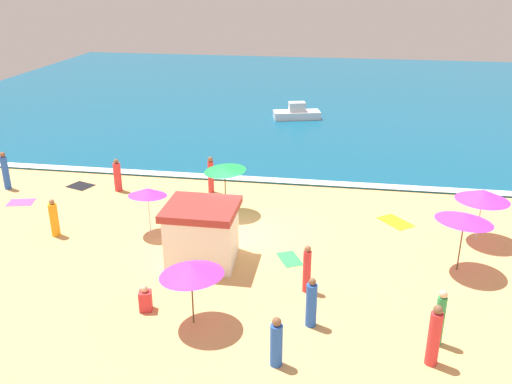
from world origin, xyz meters
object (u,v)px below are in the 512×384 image
at_px(beachgoer_6, 117,176).
at_px(beach_umbrella_4, 225,168).
at_px(beachgoer_1, 434,336).
at_px(beachgoer_11, 54,219).
at_px(beachgoer_8, 307,269).
at_px(beachgoer_9, 276,343).
at_px(beachgoer_2, 440,318).
at_px(beachgoer_10, 311,304).
at_px(beachgoer_7, 211,175).
at_px(beach_umbrella_2, 483,195).
at_px(beachgoer_3, 145,299).
at_px(beachgoer_4, 5,171).
at_px(beach_umbrella_1, 148,192).
at_px(lifeguard_cabana, 202,233).
at_px(beach_umbrella_5, 465,218).
at_px(small_boat_0, 297,113).
at_px(beach_umbrella_0, 191,269).

bearing_deg(beachgoer_6, beach_umbrella_4, -16.45).
relative_size(beachgoer_1, beachgoer_11, 1.17).
xyz_separation_m(beachgoer_8, beachgoer_9, (-0.54, -4.01, -0.12)).
distance_m(beachgoer_2, beachgoer_10, 3.80).
relative_size(beachgoer_8, beachgoer_9, 1.13).
xyz_separation_m(beachgoer_6, beachgoer_7, (4.66, 0.57, 0.13)).
bearing_deg(beach_umbrella_2, beachgoer_3, -148.92).
relative_size(beachgoer_4, beachgoer_7, 1.05).
bearing_deg(beachgoer_2, beachgoer_4, 154.38).
height_order(beach_umbrella_1, beachgoer_9, beach_umbrella_1).
bearing_deg(beachgoer_4, beachgoer_9, -36.41).
distance_m(beachgoer_1, beachgoer_3, 9.01).
bearing_deg(beachgoer_9, beach_umbrella_2, 51.70).
xyz_separation_m(beachgoer_1, beachgoer_3, (-8.91, 1.25, -0.52)).
bearing_deg(beachgoer_4, beachgoer_10, -29.79).
height_order(beach_umbrella_4, beachgoer_1, beach_umbrella_4).
xyz_separation_m(lifeguard_cabana, beachgoer_6, (-6.02, 6.37, -0.40)).
bearing_deg(beach_umbrella_5, beach_umbrella_1, 174.49).
relative_size(beachgoer_7, small_boat_0, 0.51).
xyz_separation_m(lifeguard_cabana, small_boat_0, (1.53, 21.91, -0.68)).
bearing_deg(beachgoer_9, beachgoer_4, 143.59).
xyz_separation_m(beach_umbrella_4, small_boat_0, (1.64, 17.28, -1.67)).
relative_size(beach_umbrella_4, beach_umbrella_5, 0.86).
bearing_deg(beachgoer_1, beach_umbrella_1, 147.51).
distance_m(beachgoer_2, beachgoer_9, 4.93).
height_order(beachgoer_4, small_boat_0, beachgoer_4).
xyz_separation_m(beachgoer_1, beachgoer_6, (-13.89, 11.13, -0.13)).
xyz_separation_m(beach_umbrella_4, beachgoer_6, (-5.91, 1.74, -1.39)).
xyz_separation_m(beach_umbrella_4, beachgoer_2, (8.27, -8.43, -1.26)).
height_order(beachgoer_2, beachgoer_8, beachgoer_2).
xyz_separation_m(beach_umbrella_2, beachgoer_1, (-2.84, -8.32, -1.08)).
bearing_deg(beachgoer_2, small_boat_0, 104.46).
relative_size(beachgoer_7, beachgoer_11, 1.13).
bearing_deg(beachgoer_4, beachgoer_6, 6.58).
bearing_deg(beach_umbrella_1, beachgoer_2, -28.06).
height_order(beachgoer_1, beachgoer_7, beachgoer_1).
bearing_deg(beachgoer_1, beachgoer_4, 151.83).
xyz_separation_m(beach_umbrella_4, beachgoer_3, (-0.92, -8.14, -1.77)).
xyz_separation_m(beachgoer_9, beachgoer_10, (0.83, 2.04, 0.05)).
height_order(beachgoer_1, small_boat_0, beachgoer_1).
height_order(beach_umbrella_2, beachgoer_1, beach_umbrella_2).
relative_size(beach_umbrella_5, beachgoer_10, 1.74).
bearing_deg(beach_umbrella_4, beachgoer_9, -70.20).
distance_m(beachgoer_2, beachgoer_8, 4.68).
height_order(beachgoer_6, beachgoer_9, beachgoer_6).
relative_size(beachgoer_4, beachgoer_11, 1.19).
xyz_separation_m(beach_umbrella_0, beachgoer_10, (3.67, 0.47, -1.15)).
bearing_deg(beach_umbrella_2, beach_umbrella_0, -143.10).
bearing_deg(beachgoer_6, beachgoer_2, -35.67).
bearing_deg(beachgoer_9, beachgoer_6, 128.80).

